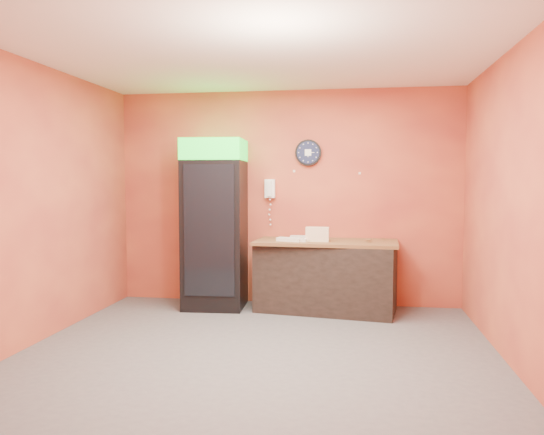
# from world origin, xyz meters

# --- Properties ---
(floor) EXTENTS (4.50, 4.50, 0.00)m
(floor) POSITION_xyz_m (0.00, 0.00, 0.00)
(floor) COLOR #47474C
(floor) RESTS_ON ground
(back_wall) EXTENTS (4.50, 0.02, 2.80)m
(back_wall) POSITION_xyz_m (0.00, 2.00, 1.40)
(back_wall) COLOR #CF613A
(back_wall) RESTS_ON floor
(left_wall) EXTENTS (0.02, 4.00, 2.80)m
(left_wall) POSITION_xyz_m (-2.25, 0.00, 1.40)
(left_wall) COLOR #CF613A
(left_wall) RESTS_ON floor
(right_wall) EXTENTS (0.02, 4.00, 2.80)m
(right_wall) POSITION_xyz_m (2.25, 0.00, 1.40)
(right_wall) COLOR #CF613A
(right_wall) RESTS_ON floor
(ceiling) EXTENTS (4.50, 4.00, 0.02)m
(ceiling) POSITION_xyz_m (0.00, 0.00, 2.80)
(ceiling) COLOR white
(ceiling) RESTS_ON back_wall
(beverage_cooler) EXTENTS (0.79, 0.81, 2.15)m
(beverage_cooler) POSITION_xyz_m (-0.88, 1.60, 1.05)
(beverage_cooler) COLOR black
(beverage_cooler) RESTS_ON floor
(prep_counter) EXTENTS (1.77, 0.98, 0.84)m
(prep_counter) POSITION_xyz_m (0.55, 1.63, 0.42)
(prep_counter) COLOR black
(prep_counter) RESTS_ON floor
(wall_clock) EXTENTS (0.34, 0.06, 0.34)m
(wall_clock) POSITION_xyz_m (0.29, 1.97, 1.99)
(wall_clock) COLOR black
(wall_clock) RESTS_ON back_wall
(wall_phone) EXTENTS (0.13, 0.11, 0.24)m
(wall_phone) POSITION_xyz_m (-0.21, 1.95, 1.52)
(wall_phone) COLOR white
(wall_phone) RESTS_ON back_wall
(butcher_paper) EXTENTS (1.78, 0.90, 0.04)m
(butcher_paper) POSITION_xyz_m (0.55, 1.63, 0.86)
(butcher_paper) COLOR brown
(butcher_paper) RESTS_ON prep_counter
(sub_roll_stack) EXTENTS (0.28, 0.11, 0.18)m
(sub_roll_stack) POSITION_xyz_m (0.45, 1.50, 0.97)
(sub_roll_stack) COLOR beige
(sub_roll_stack) RESTS_ON butcher_paper
(wrapped_sandwich_left) EXTENTS (0.33, 0.20, 0.04)m
(wrapped_sandwich_left) POSITION_xyz_m (0.11, 1.48, 0.90)
(wrapped_sandwich_left) COLOR beige
(wrapped_sandwich_left) RESTS_ON butcher_paper
(wrapped_sandwich_mid) EXTENTS (0.27, 0.17, 0.04)m
(wrapped_sandwich_mid) POSITION_xyz_m (0.20, 1.47, 0.90)
(wrapped_sandwich_mid) COLOR beige
(wrapped_sandwich_mid) RESTS_ON butcher_paper
(wrapped_sandwich_right) EXTENTS (0.29, 0.12, 0.04)m
(wrapped_sandwich_right) POSITION_xyz_m (0.23, 1.76, 0.90)
(wrapped_sandwich_right) COLOR beige
(wrapped_sandwich_right) RESTS_ON butcher_paper
(kitchen_tool) EXTENTS (0.06, 0.06, 0.06)m
(kitchen_tool) POSITION_xyz_m (0.41, 1.68, 0.91)
(kitchen_tool) COLOR silver
(kitchen_tool) RESTS_ON butcher_paper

